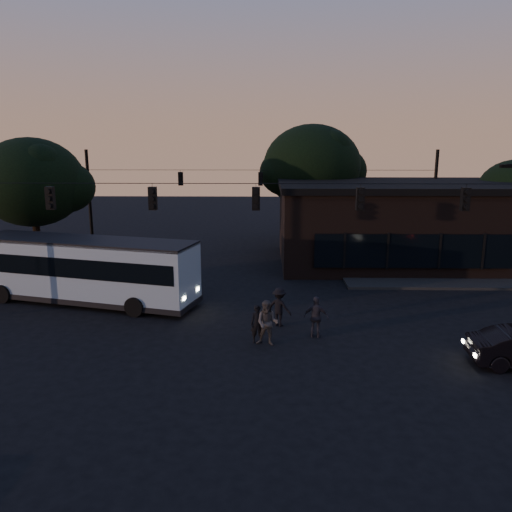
{
  "coord_description": "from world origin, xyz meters",
  "views": [
    {
      "loc": [
        0.46,
        -17.61,
        7.82
      ],
      "look_at": [
        0.0,
        4.0,
        3.0
      ],
      "focal_mm": 35.0,
      "sensor_mm": 36.0,
      "label": 1
    }
  ],
  "objects_px": {
    "building": "(393,222)",
    "pedestrian_a": "(258,324)",
    "pedestrian_d": "(279,307)",
    "pedestrian_b": "(267,323)",
    "pedestrian_c": "(316,317)",
    "bus": "(85,267)"
  },
  "relations": [
    {
      "from": "bus",
      "to": "pedestrian_b",
      "type": "bearing_deg",
      "value": -15.34
    },
    {
      "from": "pedestrian_b",
      "to": "pedestrian_a",
      "type": "bearing_deg",
      "value": 160.86
    },
    {
      "from": "building",
      "to": "pedestrian_a",
      "type": "height_order",
      "value": "building"
    },
    {
      "from": "pedestrian_c",
      "to": "pedestrian_d",
      "type": "distance_m",
      "value": 2.0
    },
    {
      "from": "bus",
      "to": "pedestrian_a",
      "type": "height_order",
      "value": "bus"
    },
    {
      "from": "pedestrian_b",
      "to": "pedestrian_c",
      "type": "distance_m",
      "value": 2.19
    },
    {
      "from": "pedestrian_a",
      "to": "pedestrian_b",
      "type": "xyz_separation_m",
      "value": [
        0.39,
        -0.23,
        0.13
      ]
    },
    {
      "from": "pedestrian_a",
      "to": "pedestrian_b",
      "type": "distance_m",
      "value": 0.47
    },
    {
      "from": "pedestrian_a",
      "to": "pedestrian_c",
      "type": "bearing_deg",
      "value": 14.01
    },
    {
      "from": "pedestrian_a",
      "to": "pedestrian_b",
      "type": "relative_size",
      "value": 0.86
    },
    {
      "from": "bus",
      "to": "pedestrian_a",
      "type": "bearing_deg",
      "value": -15.34
    },
    {
      "from": "building",
      "to": "pedestrian_d",
      "type": "height_order",
      "value": "building"
    },
    {
      "from": "pedestrian_b",
      "to": "pedestrian_c",
      "type": "height_order",
      "value": "pedestrian_b"
    },
    {
      "from": "building",
      "to": "bus",
      "type": "relative_size",
      "value": 1.3
    },
    {
      "from": "building",
      "to": "pedestrian_a",
      "type": "bearing_deg",
      "value": -121.25
    },
    {
      "from": "building",
      "to": "pedestrian_a",
      "type": "relative_size",
      "value": 9.76
    },
    {
      "from": "pedestrian_d",
      "to": "building",
      "type": "bearing_deg",
      "value": -92.97
    },
    {
      "from": "pedestrian_b",
      "to": "bus",
      "type": "bearing_deg",
      "value": 160.99
    },
    {
      "from": "pedestrian_b",
      "to": "pedestrian_d",
      "type": "height_order",
      "value": "pedestrian_b"
    },
    {
      "from": "building",
      "to": "bus",
      "type": "bearing_deg",
      "value": -151.74
    },
    {
      "from": "building",
      "to": "pedestrian_b",
      "type": "bearing_deg",
      "value": -119.73
    },
    {
      "from": "bus",
      "to": "pedestrian_c",
      "type": "relative_size",
      "value": 6.75
    }
  ]
}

